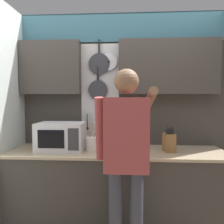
# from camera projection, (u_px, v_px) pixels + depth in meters

# --- Properties ---
(base_cabinet_counter) EXTENTS (2.40, 0.67, 0.89)m
(base_cabinet_counter) POSITION_uv_depth(u_px,v_px,m) (117.00, 189.00, 2.47)
(base_cabinet_counter) COLOR #38332D
(base_cabinet_counter) RESTS_ON ground_plane
(back_wall_unit) EXTENTS (2.97, 0.20, 2.51)m
(back_wall_unit) POSITION_uv_depth(u_px,v_px,m) (119.00, 94.00, 2.70)
(back_wall_unit) COLOR #38332D
(back_wall_unit) RESTS_ON ground_plane
(microwave) EXTENTS (0.51, 0.35, 0.31)m
(microwave) POSITION_uv_depth(u_px,v_px,m) (61.00, 136.00, 2.45)
(microwave) COLOR silver
(microwave) RESTS_ON base_cabinet_counter
(knife_block) EXTENTS (0.13, 0.16, 0.28)m
(knife_block) POSITION_uv_depth(u_px,v_px,m) (169.00, 142.00, 2.38)
(knife_block) COLOR brown
(knife_block) RESTS_ON base_cabinet_counter
(utensil_crock) EXTENTS (0.13, 0.13, 0.35)m
(utensil_crock) POSITION_uv_depth(u_px,v_px,m) (92.00, 143.00, 2.43)
(utensil_crock) COLOR white
(utensil_crock) RESTS_ON base_cabinet_counter
(person) EXTENTS (0.54, 0.66, 1.72)m
(person) POSITION_uv_depth(u_px,v_px,m) (126.00, 149.00, 1.89)
(person) COLOR #383842
(person) RESTS_ON ground_plane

